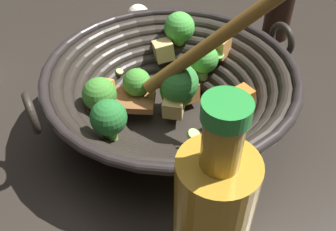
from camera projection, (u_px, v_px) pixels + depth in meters
ground_plane at (171, 121)px, 0.58m from camera, size 4.00×4.00×0.00m
wok at (171, 88)px, 0.54m from camera, size 0.35×0.39×0.25m
cooking_oil_bottle at (211, 225)px, 0.34m from camera, size 0.07×0.07×0.24m
garlic_bulb at (138, 16)px, 0.78m from camera, size 0.05×0.05×0.05m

